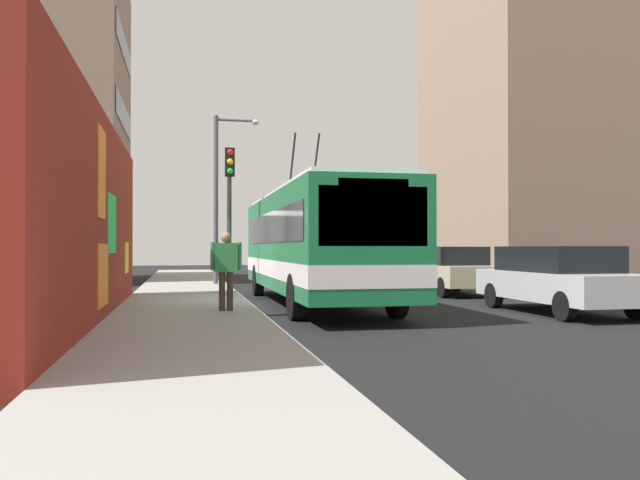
{
  "coord_description": "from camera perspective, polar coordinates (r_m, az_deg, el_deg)",
  "views": [
    {
      "loc": [
        -17.85,
        1.67,
        1.55
      ],
      "look_at": [
        2.03,
        -2.5,
        1.79
      ],
      "focal_mm": 36.51,
      "sensor_mm": 36.0,
      "label": 1
    }
  ],
  "objects": [
    {
      "name": "ground_plane",
      "position": [
        18.0,
        -6.52,
        -5.6
      ],
      "size": [
        80.0,
        80.0,
        0.0
      ],
      "primitive_type": "plane",
      "color": "black"
    },
    {
      "name": "sidewalk_slab",
      "position": [
        17.91,
        -11.64,
        -5.38
      ],
      "size": [
        48.0,
        3.2,
        0.15
      ],
      "primitive_type": "cube",
      "color": "gray",
      "rests_on": "ground_plane"
    },
    {
      "name": "graffiti_wall",
      "position": [
        13.83,
        -18.82,
        1.68
      ],
      "size": [
        13.72,
        0.32,
        4.22
      ],
      "color": "maroon",
      "rests_on": "ground_plane"
    },
    {
      "name": "building_far_left",
      "position": [
        32.41,
        -25.44,
        9.42
      ],
      "size": [
        8.55,
        9.63,
        14.38
      ],
      "color": "gray",
      "rests_on": "ground_plane"
    },
    {
      "name": "building_far_right",
      "position": [
        38.3,
        18.07,
        11.92
      ],
      "size": [
        11.42,
        8.96,
        19.75
      ],
      "color": "gray",
      "rests_on": "ground_plane"
    },
    {
      "name": "city_bus",
      "position": [
        17.63,
        -0.5,
        -0.12
      ],
      "size": [
        11.32,
        2.53,
        4.85
      ],
      "color": "#19723F",
      "rests_on": "ground_plane"
    },
    {
      "name": "parked_car_silver",
      "position": [
        16.39,
        20.13,
        -3.12
      ],
      "size": [
        4.82,
        1.93,
        1.58
      ],
      "color": "#B7B7BC",
      "rests_on": "ground_plane"
    },
    {
      "name": "parked_car_champagne",
      "position": [
        22.05,
        11.32,
        -2.51
      ],
      "size": [
        4.34,
        1.89,
        1.58
      ],
      "color": "#C6B793",
      "rests_on": "ground_plane"
    },
    {
      "name": "pedestrian_at_curb",
      "position": [
        14.59,
        -8.23,
        -2.12
      ],
      "size": [
        0.23,
        0.69,
        1.73
      ],
      "color": "#3F3326",
      "rests_on": "sidewalk_slab"
    },
    {
      "name": "traffic_light",
      "position": [
        19.43,
        -7.94,
        3.84
      ],
      "size": [
        0.49,
        0.28,
        4.36
      ],
      "color": "#2D382D",
      "rests_on": "sidewalk_slab"
    },
    {
      "name": "street_lamp",
      "position": [
        25.67,
        -8.67,
        4.61
      ],
      "size": [
        0.44,
        1.77,
        6.54
      ],
      "color": "#4C4C51",
      "rests_on": "sidewalk_slab"
    }
  ]
}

